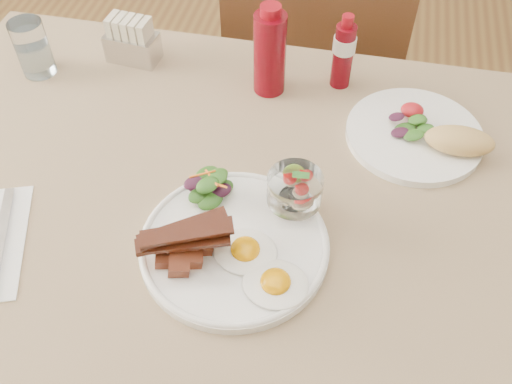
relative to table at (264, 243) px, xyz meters
The scene contains 12 objects.
table is the anchor object (origin of this frame).
chair_far 0.68m from the table, 90.00° to the left, with size 0.42×0.42×0.93m.
main_plate 0.13m from the table, 110.64° to the right, with size 0.28×0.28×0.02m, color white.
fried_eggs 0.16m from the table, 82.20° to the right, with size 0.15×0.13×0.03m.
bacon_potato_pile 0.20m from the table, 128.11° to the right, with size 0.14×0.10×0.06m.
side_salad 0.15m from the table, behind, with size 0.08×0.07×0.04m.
fruit_cup 0.16m from the table, ahead, with size 0.08×0.08×0.08m.
second_plate 0.33m from the table, 41.04° to the left, with size 0.25×0.24×0.06m.
ketchup_bottle 0.35m from the table, 99.92° to the left, with size 0.07×0.07×0.18m.
hot_sauce_bottle 0.38m from the table, 77.00° to the left, with size 0.05×0.05×0.15m.
sugar_caddy 0.49m from the table, 135.30° to the left, with size 0.11×0.07×0.09m.
water_glass 0.58m from the table, 153.21° to the left, with size 0.06×0.06×0.11m.
Camera 1 is at (0.10, -0.55, 1.45)m, focal length 40.00 mm.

